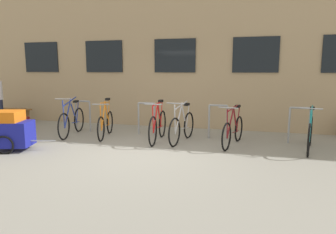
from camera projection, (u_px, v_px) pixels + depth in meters
ground_plane at (140, 154)px, 6.66m from camera, size 42.00×42.00×0.00m
storefront_building at (195, 38)px, 12.49m from camera, size 28.00×6.90×6.21m
bike_rack at (181, 117)px, 8.26m from camera, size 6.52×0.05×0.92m
bicycle_maroon at (233, 130)px, 7.36m from camera, size 0.54×1.68×1.01m
bicycle_orange at (106, 123)px, 8.28m from camera, size 0.51×1.62×1.06m
bicycle_red at (158, 126)px, 7.80m from camera, size 0.44×1.76×1.05m
bicycle_teal at (310, 133)px, 6.89m from camera, size 0.52×1.73×1.05m
bicycle_blue at (72, 121)px, 8.50m from camera, size 0.49×1.79×1.10m
bicycle_silver at (182, 127)px, 7.72m from camera, size 0.44×1.73×1.07m
bike_trailer at (10, 130)px, 6.87m from camera, size 1.48×0.83×0.93m
wooden_bench at (10, 113)px, 10.51m from camera, size 1.47×0.40×0.48m
backpack at (24, 124)px, 8.97m from camera, size 0.33×0.27×0.44m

